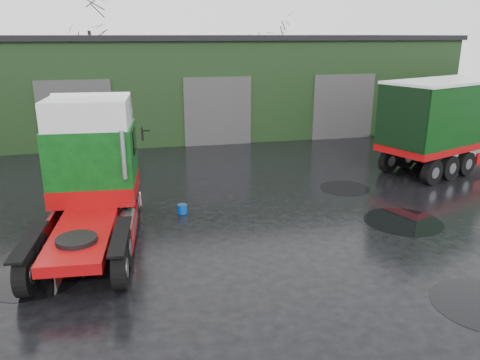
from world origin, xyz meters
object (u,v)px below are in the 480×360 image
at_px(wash_bucket, 182,209).
at_px(tree_back_a, 91,54).
at_px(warehouse, 202,82).
at_px(hero_tractor, 83,180).
at_px(tree_back_b, 270,63).

height_order(wash_bucket, tree_back_a, tree_back_a).
bearing_deg(warehouse, hero_tractor, -108.65).
bearing_deg(tree_back_a, hero_tractor, -87.06).
bearing_deg(tree_back_b, wash_bucket, -112.97).
distance_m(hero_tractor, tree_back_a, 29.40).
bearing_deg(hero_tractor, tree_back_b, 68.32).
bearing_deg(wash_bucket, warehouse, 78.65).
distance_m(wash_bucket, tree_back_a, 27.64).
distance_m(hero_tractor, tree_back_b, 32.69).
distance_m(wash_bucket, tree_back_b, 29.40).
distance_m(hero_tractor, wash_bucket, 4.44).
bearing_deg(tree_back_b, tree_back_a, 180.00).
bearing_deg(wash_bucket, tree_back_b, 67.03).
height_order(hero_tractor, wash_bucket, hero_tractor).
bearing_deg(hero_tractor, tree_back_a, 97.62).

